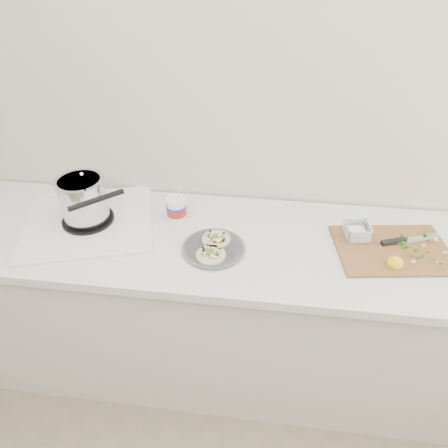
# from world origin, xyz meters

# --- Properties ---
(counter) EXTENTS (2.44, 0.66, 0.90)m
(counter) POSITION_xyz_m (0.00, 1.43, 0.45)
(counter) COLOR silver
(counter) RESTS_ON ground
(stove) EXTENTS (0.67, 0.64, 0.26)m
(stove) POSITION_xyz_m (-0.55, 1.45, 0.99)
(stove) COLOR silver
(stove) RESTS_ON counter
(taco_plate) EXTENTS (0.25, 0.25, 0.04)m
(taco_plate) POSITION_xyz_m (0.02, 1.34, 0.92)
(taco_plate) COLOR #58585F
(taco_plate) RESTS_ON counter
(tub) EXTENTS (0.09, 0.09, 0.20)m
(tub) POSITION_xyz_m (-0.17, 1.53, 0.96)
(tub) COLOR white
(tub) RESTS_ON counter
(cutboard) EXTENTS (0.49, 0.37, 0.07)m
(cutboard) POSITION_xyz_m (0.74, 1.43, 0.92)
(cutboard) COLOR brown
(cutboard) RESTS_ON counter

